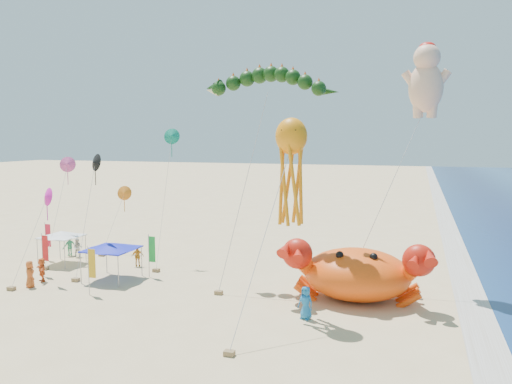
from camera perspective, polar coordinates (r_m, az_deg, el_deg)
ground at (r=33.07m, az=2.27°, el=-11.75°), size 320.00×320.00×0.00m
foam_strip at (r=32.14m, az=23.89°, el=-12.81°), size 320.00×320.00×0.00m
crab_inflatable at (r=32.43m, az=11.43°, el=-8.99°), size 9.13×6.04×4.00m
dragon_kite at (r=34.50m, az=1.13°, el=12.01°), size 9.56×5.23×14.74m
cherub_kite at (r=35.85m, az=18.85°, el=12.20°), size 6.06×4.49×16.49m
octopus_kite at (r=28.36m, az=4.02°, el=3.28°), size 2.44×7.54×11.33m
canopy_blue at (r=37.49m, az=-16.19°, el=-5.98°), size 3.61×3.61×2.71m
canopy_white at (r=43.45m, az=-21.35°, el=-4.51°), size 3.12×3.12×2.71m
feather_flags at (r=39.16m, az=-19.24°, el=-6.20°), size 11.45×6.85×3.20m
beachgoers at (r=39.55m, az=-17.82°, el=-7.71°), size 23.98×9.80×1.88m
small_kites at (r=41.25m, az=-17.24°, el=1.27°), size 9.84×13.40×11.00m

